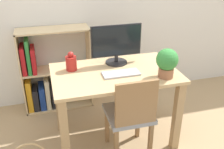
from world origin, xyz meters
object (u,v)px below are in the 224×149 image
Objects in this scene: bookshelf at (45,78)px; potted_plant at (167,62)px; vase at (71,62)px; chair at (131,114)px; monitor at (116,43)px; keyboard at (121,74)px.

potted_plant is at bearing -43.69° from bookshelf.
vase is 0.22× the size of chair.
vase is at bearing 154.91° from potted_plant.
monitor is at bearing -39.31° from bookshelf.
monitor is at bearing 83.33° from keyboard.
chair is at bearing -81.98° from keyboard.
chair reaches higher than keyboard.
vase is at bearing 130.73° from chair.
potted_plant reaches higher than vase.
monitor is 0.59× the size of chair.
keyboard is 0.47m from vase.
keyboard is 1.85× the size of vase.
vase is 0.72m from chair.
potted_plant reaches higher than bookshelf.
keyboard is at bearing -96.67° from monitor.
potted_plant is at bearing -25.09° from vase.
vase is (-0.42, 0.21, 0.07)m from keyboard.
vase is at bearing -67.70° from bookshelf.
keyboard is 0.37m from chair.
chair is (-0.33, -0.06, -0.44)m from potted_plant.
monitor reaches higher than chair.
keyboard is 0.34× the size of bookshelf.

